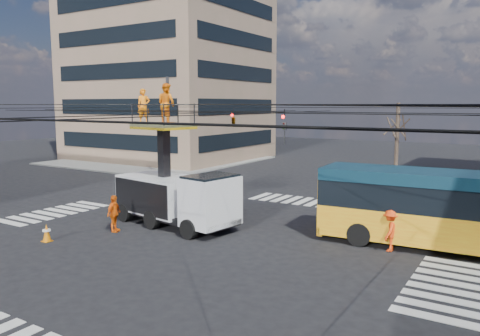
% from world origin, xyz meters
% --- Properties ---
extents(ground, '(120.00, 120.00, 0.00)m').
position_xyz_m(ground, '(0.00, 0.00, 0.00)').
color(ground, black).
rests_on(ground, ground).
extents(sidewalk_nw, '(18.00, 18.00, 0.12)m').
position_xyz_m(sidewalk_nw, '(-21.00, 21.00, 0.06)').
color(sidewalk_nw, slate).
rests_on(sidewalk_nw, ground).
extents(crosswalks, '(22.40, 22.40, 0.02)m').
position_xyz_m(crosswalks, '(0.00, 0.00, 0.01)').
color(crosswalks, silver).
rests_on(crosswalks, ground).
extents(building_tower, '(18.06, 16.06, 30.00)m').
position_xyz_m(building_tower, '(-21.98, 23.98, 15.00)').
color(building_tower, '#806B51').
rests_on(building_tower, ground).
extents(overhead_network, '(24.24, 24.24, 8.00)m').
position_xyz_m(overhead_network, '(-0.07, 0.40, 4.29)').
color(overhead_network, '#2D2D30').
rests_on(overhead_network, ground).
extents(tree_a, '(2.00, 2.00, 6.00)m').
position_xyz_m(tree_a, '(5.00, 13.50, 4.63)').
color(tree_a, '#382B21').
rests_on(tree_a, ground).
extents(utility_truck, '(7.28, 3.54, 6.93)m').
position_xyz_m(utility_truck, '(-2.54, 1.36, 2.18)').
color(utility_truck, black).
rests_on(utility_truck, ground).
extents(city_bus, '(12.30, 3.30, 3.20)m').
position_xyz_m(city_bus, '(10.30, 4.21, 1.73)').
color(city_bus, orange).
rests_on(city_bus, ground).
extents(traffic_cone, '(0.36, 0.36, 0.77)m').
position_xyz_m(traffic_cone, '(-5.59, -3.68, 0.39)').
color(traffic_cone, '#CF6D08').
rests_on(traffic_cone, ground).
extents(worker_ground, '(0.66, 1.09, 1.73)m').
position_xyz_m(worker_ground, '(-4.26, -1.03, 0.87)').
color(worker_ground, orange).
rests_on(worker_ground, ground).
extents(flagger, '(0.66, 1.12, 1.71)m').
position_xyz_m(flagger, '(7.40, 2.82, 0.86)').
color(flagger, '#EF3D0F').
rests_on(flagger, ground).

